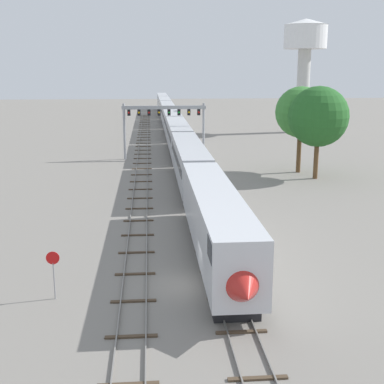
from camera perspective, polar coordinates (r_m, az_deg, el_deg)
name	(u,v)px	position (r m, az deg, el deg)	size (l,w,h in m)	color
ground_plane	(192,285)	(32.08, -0.01, -10.28)	(400.00, 400.00, 0.00)	gray
track_main	(175,144)	(90.29, -1.89, 5.28)	(2.60, 200.00, 0.16)	slate
track_near	(142,166)	(70.45, -5.54, 2.90)	(2.60, 160.00, 0.16)	slate
passenger_train	(171,122)	(103.35, -2.28, 7.74)	(3.04, 159.19, 4.80)	silver
signal_gantry	(164,118)	(75.36, -3.10, 8.19)	(12.10, 0.49, 8.07)	#999BA0
water_tower	(305,46)	(110.19, 12.37, 15.48)	(8.75, 8.75, 22.59)	beige
stop_sign	(53,268)	(30.65, -15.05, -8.14)	(0.76, 0.08, 2.88)	gray
trackside_tree_left	(318,117)	(62.93, 13.78, 8.07)	(7.10, 7.10, 10.98)	brown
trackside_tree_mid	(301,112)	(66.43, 11.92, 8.60)	(6.34, 6.34, 10.81)	brown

